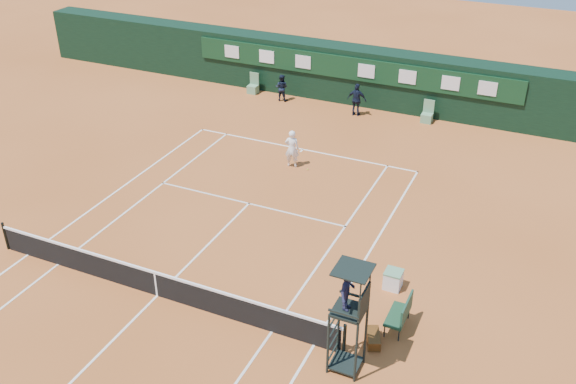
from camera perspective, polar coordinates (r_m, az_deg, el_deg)
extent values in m
plane|color=#BA612C|center=(21.42, -11.52, -9.01)|extent=(90.00, 90.00, 0.00)
cube|color=white|center=(30.20, 1.33, 3.81)|extent=(11.05, 0.08, 0.01)
cube|color=white|center=(19.30, 2.34, -13.42)|extent=(0.08, 23.85, 0.01)
cube|color=white|center=(24.61, -22.09, -5.18)|extent=(0.08, 23.85, 0.01)
cube|color=silver|center=(19.71, -1.43, -12.29)|extent=(0.08, 23.85, 0.01)
cube|color=white|center=(23.73, -19.74, -6.06)|extent=(0.08, 23.85, 0.01)
cube|color=silver|center=(25.84, -3.49, -1.03)|extent=(8.31, 0.08, 0.01)
cube|color=white|center=(21.42, -11.52, -9.00)|extent=(0.08, 12.88, 0.01)
cube|color=white|center=(30.07, 1.22, 3.70)|extent=(0.08, 0.30, 0.01)
cube|color=black|center=(21.15, -11.64, -8.06)|extent=(12.60, 0.04, 0.90)
cube|color=white|center=(20.86, -11.78, -7.01)|extent=(12.80, 0.06, 0.08)
cube|color=white|center=(21.14, -11.65, -8.04)|extent=(0.06, 0.05, 0.92)
cylinder|color=black|center=(18.70, 5.03, -12.95)|extent=(0.10, 0.10, 1.10)
cylinder|color=black|center=(24.93, -23.82, -3.59)|extent=(0.10, 0.10, 1.10)
cube|color=black|center=(35.57, 5.82, 10.37)|extent=(40.00, 1.50, 3.00)
cube|color=#0D331A|center=(34.65, 5.42, 10.91)|extent=(18.00, 0.10, 1.20)
cube|color=silver|center=(37.34, -5.01, 12.32)|extent=(0.90, 0.04, 0.70)
cube|color=white|center=(36.35, -1.91, 11.93)|extent=(0.90, 0.04, 0.70)
cube|color=silver|center=(35.47, 1.35, 11.48)|extent=(0.90, 0.04, 0.70)
cube|color=white|center=(34.29, 6.97, 10.62)|extent=(0.90, 0.04, 0.70)
cube|color=silver|center=(33.74, 10.57, 10.02)|extent=(0.90, 0.04, 0.70)
cube|color=white|center=(33.33, 14.25, 9.35)|extent=(0.90, 0.04, 0.70)
cube|color=silver|center=(33.09, 17.32, 8.77)|extent=(0.90, 0.04, 0.70)
cube|color=#63986C|center=(36.91, -3.14, 9.11)|extent=(0.55, 0.50, 0.46)
cube|color=#57865F|center=(36.90, -3.01, 10.05)|extent=(0.55, 0.06, 0.70)
cube|color=#63986E|center=(33.77, 12.22, 6.44)|extent=(0.55, 0.50, 0.46)
cube|color=#609269|center=(33.75, 12.42, 7.46)|extent=(0.55, 0.06, 0.70)
cylinder|color=black|center=(17.85, 3.58, -13.44)|extent=(0.07, 0.07, 2.00)
cylinder|color=black|center=(18.41, 4.50, -11.87)|extent=(0.07, 0.07, 2.00)
cylinder|color=black|center=(17.67, 6.07, -14.13)|extent=(0.07, 0.07, 2.00)
cylinder|color=black|center=(18.23, 6.91, -12.52)|extent=(0.07, 0.07, 2.00)
cube|color=black|center=(17.35, 5.42, -10.45)|extent=(0.85, 0.85, 0.08)
cube|color=black|center=(17.00, 6.78, -9.73)|extent=(0.06, 0.85, 0.80)
cube|color=black|center=(16.91, 4.97, -10.75)|extent=(0.85, 0.05, 0.06)
cube|color=black|center=(17.52, 5.93, -9.11)|extent=(0.85, 0.05, 0.06)
cylinder|color=black|center=(16.41, 6.42, -9.33)|extent=(0.04, 0.04, 1.00)
cylinder|color=black|center=(17.02, 7.30, -7.77)|extent=(0.04, 0.04, 1.00)
cube|color=black|center=(16.49, 5.81, -6.88)|extent=(0.95, 0.95, 0.04)
cube|color=black|center=(18.62, 5.14, -14.90)|extent=(0.80, 0.80, 0.05)
cube|color=black|center=(18.53, 3.98, -14.02)|extent=(0.04, 0.80, 0.04)
cube|color=black|center=(18.26, 4.02, -13.11)|extent=(0.04, 0.80, 0.04)
cube|color=black|center=(17.99, 4.07, -12.17)|extent=(0.04, 0.80, 0.04)
cube|color=black|center=(17.73, 4.12, -11.21)|extent=(0.04, 0.80, 0.04)
imported|color=#191933|center=(16.93, 5.37, -8.66)|extent=(0.47, 0.82, 1.28)
cube|color=#183C24|center=(19.83, 9.70, -10.78)|extent=(0.55, 1.20, 0.08)
cube|color=#193E2C|center=(19.57, 10.50, -10.18)|extent=(0.06, 1.20, 0.60)
cylinder|color=black|center=(19.62, 8.56, -12.14)|extent=(0.04, 0.04, 0.41)
cylinder|color=black|center=(19.55, 9.82, -12.45)|extent=(0.04, 0.04, 0.41)
cylinder|color=black|center=(20.44, 9.48, -10.23)|extent=(0.04, 0.04, 0.41)
cylinder|color=black|center=(20.37, 10.68, -10.52)|extent=(0.04, 0.04, 0.41)
cube|color=black|center=(19.43, 7.60, -12.77)|extent=(0.65, 0.90, 0.31)
cube|color=white|center=(21.43, 9.32, -7.72)|extent=(0.55, 0.55, 0.60)
cube|color=#61946B|center=(21.24, 9.39, -7.04)|extent=(0.57, 0.57, 0.05)
sphere|color=gold|center=(28.33, 1.75, 2.02)|extent=(0.07, 0.07, 0.07)
imported|color=white|center=(28.27, 0.35, 3.87)|extent=(0.71, 0.55, 1.74)
imported|color=black|center=(35.63, -0.58, 9.26)|extent=(0.76, 0.61, 1.48)
imported|color=black|center=(33.81, 6.13, 8.16)|extent=(1.03, 0.45, 1.74)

